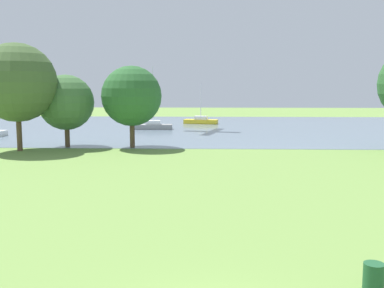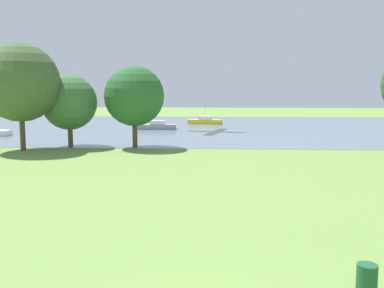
# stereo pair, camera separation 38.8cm
# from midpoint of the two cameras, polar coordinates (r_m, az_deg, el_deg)

# --- Properties ---
(ground_plane) EXTENTS (160.00, 160.00, 0.00)m
(ground_plane) POSITION_cam_midpoint_polar(r_m,az_deg,el_deg) (31.88, 1.76, -2.66)
(ground_plane) COLOR olive
(litter_bin) EXTENTS (0.56, 0.56, 0.80)m
(litter_bin) POSITION_cam_midpoint_polar(r_m,az_deg,el_deg) (13.70, 21.02, -15.37)
(litter_bin) COLOR #1E512D
(litter_bin) RESTS_ON ground
(water_surface) EXTENTS (140.00, 40.00, 0.02)m
(water_surface) POSITION_cam_midpoint_polar(r_m,az_deg,el_deg) (59.65, 1.91, 2.08)
(water_surface) COLOR slate
(water_surface) RESTS_ON ground
(sailboat_gray) EXTENTS (4.87, 1.73, 7.83)m
(sailboat_gray) POSITION_cam_midpoint_polar(r_m,az_deg,el_deg) (57.45, -5.09, 2.32)
(sailboat_gray) COLOR gray
(sailboat_gray) RESTS_ON water_surface
(sailboat_yellow) EXTENTS (5.01, 2.48, 5.79)m
(sailboat_yellow) POSITION_cam_midpoint_polar(r_m,az_deg,el_deg) (65.31, 0.94, 2.94)
(sailboat_yellow) COLOR yellow
(sailboat_yellow) RESTS_ON water_surface
(tree_west_far) EXTENTS (6.62, 6.62, 9.08)m
(tree_west_far) POSITION_cam_midpoint_polar(r_m,az_deg,el_deg) (41.10, -21.38, 7.18)
(tree_west_far) COLOR brown
(tree_west_far) RESTS_ON ground
(tree_east_near) EXTENTS (4.95, 4.95, 6.49)m
(tree_east_near) POSITION_cam_midpoint_polar(r_m,az_deg,el_deg) (42.40, -15.77, 5.03)
(tree_east_near) COLOR brown
(tree_east_near) RESTS_ON ground
(tree_mid_shore) EXTENTS (5.32, 5.32, 7.26)m
(tree_mid_shore) POSITION_cam_midpoint_polar(r_m,az_deg,el_deg) (40.66, -7.86, 5.97)
(tree_mid_shore) COLOR brown
(tree_mid_shore) RESTS_ON ground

